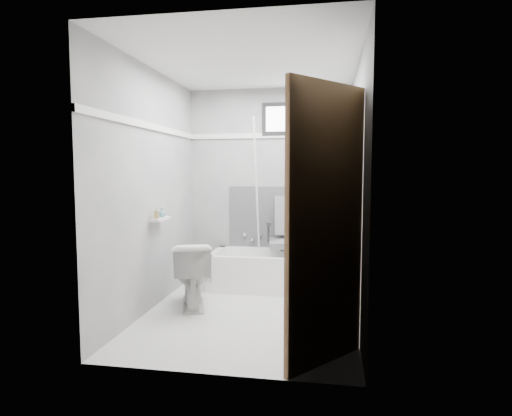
% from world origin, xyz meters
% --- Properties ---
extents(floor, '(2.60, 2.60, 0.00)m').
position_xyz_m(floor, '(0.00, 0.00, 0.00)').
color(floor, silver).
rests_on(floor, ground).
extents(ceiling, '(2.60, 2.60, 0.00)m').
position_xyz_m(ceiling, '(0.00, 0.00, 2.40)').
color(ceiling, silver).
rests_on(ceiling, floor).
extents(wall_back, '(2.00, 0.02, 2.40)m').
position_xyz_m(wall_back, '(0.00, 1.30, 1.20)').
color(wall_back, slate).
rests_on(wall_back, floor).
extents(wall_front, '(2.00, 0.02, 2.40)m').
position_xyz_m(wall_front, '(0.00, -1.30, 1.20)').
color(wall_front, slate).
rests_on(wall_front, floor).
extents(wall_left, '(0.02, 2.60, 2.40)m').
position_xyz_m(wall_left, '(-1.00, 0.00, 1.20)').
color(wall_left, slate).
rests_on(wall_left, floor).
extents(wall_right, '(0.02, 2.60, 2.40)m').
position_xyz_m(wall_right, '(1.00, 0.00, 1.20)').
color(wall_right, slate).
rests_on(wall_right, floor).
extents(bathtub, '(1.50, 0.70, 0.42)m').
position_xyz_m(bathtub, '(0.12, 0.93, 0.21)').
color(bathtub, white).
rests_on(bathtub, floor).
extents(office_chair, '(0.64, 0.64, 0.96)m').
position_xyz_m(office_chair, '(0.29, 0.98, 0.60)').
color(office_chair, slate).
rests_on(office_chair, bathtub).
extents(toilet, '(0.58, 0.76, 0.66)m').
position_xyz_m(toilet, '(-0.62, 0.09, 0.33)').
color(toilet, white).
rests_on(toilet, floor).
extents(door, '(0.78, 0.78, 2.00)m').
position_xyz_m(door, '(0.98, -1.28, 1.00)').
color(door, brown).
rests_on(door, floor).
extents(window, '(0.66, 0.04, 0.40)m').
position_xyz_m(window, '(0.25, 1.29, 2.02)').
color(window, black).
rests_on(window, wall_back).
extents(backerboard, '(1.50, 0.02, 0.78)m').
position_xyz_m(backerboard, '(0.25, 1.29, 0.80)').
color(backerboard, '#4C4C4F').
rests_on(backerboard, wall_back).
extents(trim_back, '(2.00, 0.02, 0.06)m').
position_xyz_m(trim_back, '(0.00, 1.29, 1.82)').
color(trim_back, white).
rests_on(trim_back, wall_back).
extents(trim_left, '(0.02, 2.60, 0.06)m').
position_xyz_m(trim_left, '(-0.99, 0.00, 1.82)').
color(trim_left, white).
rests_on(trim_left, wall_left).
extents(pole, '(0.02, 0.50, 1.90)m').
position_xyz_m(pole, '(-0.11, 1.06, 1.05)').
color(pole, white).
rests_on(pole, bathtub).
extents(shelf, '(0.10, 0.32, 0.02)m').
position_xyz_m(shelf, '(-0.93, 0.06, 0.90)').
color(shelf, silver).
rests_on(shelf, wall_left).
extents(soap_bottle_a, '(0.06, 0.06, 0.11)m').
position_xyz_m(soap_bottle_a, '(-0.94, -0.02, 0.97)').
color(soap_bottle_a, '#95854A').
rests_on(soap_bottle_a, shelf).
extents(soap_bottle_b, '(0.10, 0.10, 0.10)m').
position_xyz_m(soap_bottle_b, '(-0.94, 0.12, 0.96)').
color(soap_bottle_b, teal).
rests_on(soap_bottle_b, shelf).
extents(faucet, '(0.26, 0.10, 0.16)m').
position_xyz_m(faucet, '(-0.20, 1.27, 0.55)').
color(faucet, silver).
rests_on(faucet, wall_back).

